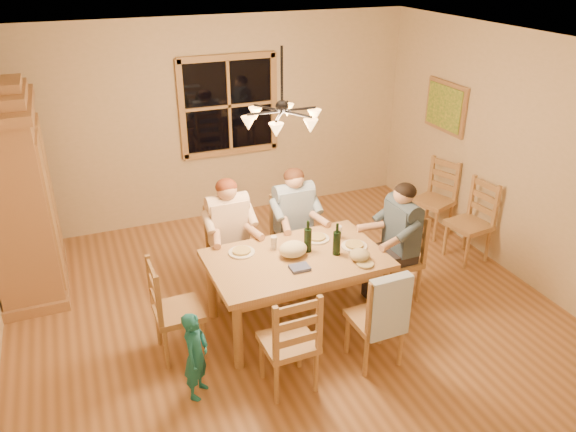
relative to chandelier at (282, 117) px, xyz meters
name	(u,v)px	position (x,y,z in m)	size (l,w,h in m)	color
floor	(283,307)	(0.00, 0.00, -2.08)	(5.50, 5.50, 0.00)	brown
ceiling	(282,46)	(0.00, 0.00, 0.62)	(5.50, 5.00, 0.02)	white
wall_back	(214,121)	(0.00, 2.50, -0.73)	(5.50, 0.02, 2.70)	#C6B38C
wall_right	(510,155)	(2.75, 0.00, -0.73)	(0.02, 5.00, 2.70)	#C6B38C
window	(229,106)	(0.20, 2.47, -0.53)	(1.30, 0.06, 1.30)	black
painting	(446,107)	(2.71, 1.20, -0.48)	(0.06, 0.78, 0.64)	olive
chandelier	(282,117)	(0.00, 0.00, 0.00)	(0.77, 0.68, 0.71)	black
armoire	(19,199)	(-2.42, 1.47, -1.02)	(0.66, 1.40, 2.30)	olive
dining_table	(296,266)	(0.03, -0.28, -1.42)	(1.72, 1.08, 0.76)	#A8774A
chair_far_left	(231,267)	(-0.41, 0.51, -1.77)	(0.45, 0.43, 0.99)	#A27947
chair_far_right	(294,253)	(0.34, 0.52, -1.77)	(0.45, 0.43, 0.99)	#A27947
chair_near_left	(288,356)	(-0.38, -1.10, -1.77)	(0.45, 0.43, 0.99)	#A27947
chair_near_right	(374,332)	(0.47, -1.08, -1.77)	(0.45, 0.43, 0.99)	#A27947
chair_end_left	(180,325)	(-1.15, -0.31, -1.77)	(0.43, 0.45, 0.99)	#A27947
chair_end_right	(396,272)	(1.21, -0.26, -1.77)	(0.43, 0.45, 0.99)	#A27947
adult_woman	(228,223)	(-0.41, 0.51, -1.24)	(0.40, 0.43, 0.87)	beige
adult_plaid_man	(294,211)	(0.34, 0.52, -1.24)	(0.40, 0.43, 0.87)	#356093
adult_slate_man	(401,228)	(1.21, -0.26, -1.24)	(0.43, 0.40, 0.87)	#3A4B5D
towel	(389,307)	(0.48, -1.27, -1.38)	(0.38, 0.10, 0.58)	#B5CFF5
wine_bottle_a	(308,236)	(0.18, -0.21, -1.15)	(0.08, 0.08, 0.33)	black
wine_bottle_b	(337,239)	(0.42, -0.38, -1.15)	(0.08, 0.08, 0.33)	black
plate_woman	(242,252)	(-0.44, -0.02, -1.31)	(0.26, 0.26, 0.02)	white
plate_plaid	(317,239)	(0.36, -0.03, -1.31)	(0.26, 0.26, 0.02)	white
plate_slate	(354,246)	(0.64, -0.31, -1.31)	(0.26, 0.26, 0.02)	white
wine_glass_a	(274,243)	(-0.12, -0.06, -1.25)	(0.06, 0.06, 0.14)	silver
wine_glass_b	(339,232)	(0.58, -0.09, -1.25)	(0.06, 0.06, 0.14)	silver
cap	(360,255)	(0.57, -0.56, -1.26)	(0.20, 0.20, 0.11)	tan
napkin	(300,268)	(-0.03, -0.50, -1.30)	(0.18, 0.14, 0.03)	#454F80
cloth_bundle	(293,249)	(0.01, -0.26, -1.24)	(0.28, 0.22, 0.15)	beige
child	(196,355)	(-1.13, -0.91, -1.67)	(0.30, 0.20, 0.82)	#1B717C
chair_spare_front	(467,236)	(2.45, 0.14, -1.77)	(0.47, 0.49, 0.99)	#A27947
chair_spare_back	(432,212)	(2.45, 0.87, -1.77)	(0.55, 0.56, 0.99)	#A27947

